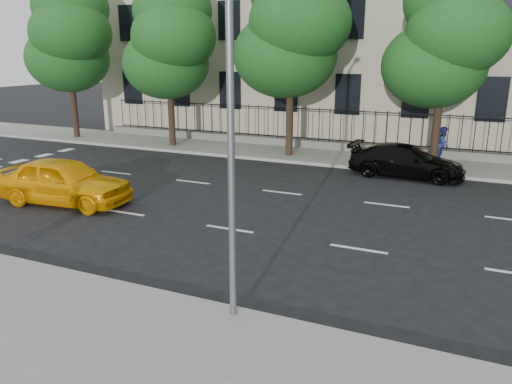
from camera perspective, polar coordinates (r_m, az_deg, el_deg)
ground at (r=13.42m, az=-7.86°, el=-7.57°), size 120.00×120.00×0.00m
near_sidewalk at (r=10.58m, az=-19.61°, el=-14.76°), size 60.00×4.00×0.15m
far_sidewalk at (r=25.83m, az=8.56°, el=4.00°), size 60.00×4.00×0.15m
lane_markings at (r=17.37m, az=0.33°, el=-1.90°), size 49.60×4.62×0.01m
iron_fence at (r=27.34m, az=9.57°, el=5.83°), size 30.00×0.50×2.20m
street_light at (r=9.58m, az=-1.52°, el=14.93°), size 0.25×3.32×8.05m
tree_a at (r=32.79m, az=-20.51°, el=16.34°), size 5.71×5.31×9.39m
tree_b at (r=28.42m, az=-9.77°, el=16.72°), size 5.53×5.12×8.97m
tree_c at (r=25.30m, az=4.26°, el=18.32°), size 5.89×5.50×9.80m
tree_d at (r=23.84m, az=20.94°, el=16.14°), size 5.34×4.94×8.84m
yellow_taxi at (r=19.01m, az=-21.09°, el=1.18°), size 5.05×2.40×1.67m
black_sedan at (r=22.55m, az=16.79°, el=3.41°), size 4.98×2.26×1.42m
pedestrian_far at (r=25.57m, az=20.59°, el=5.14°), size 0.83×0.96×1.69m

